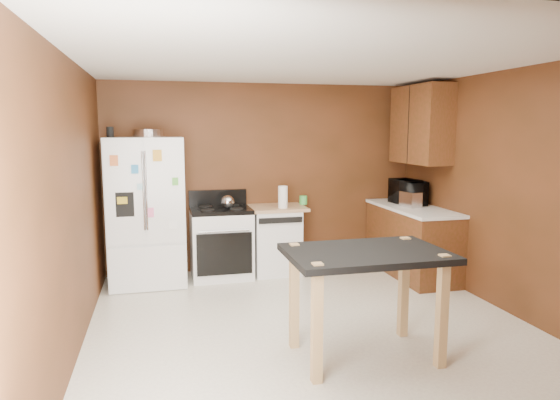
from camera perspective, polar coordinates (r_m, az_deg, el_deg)
name	(u,v)px	position (r m, az deg, el deg)	size (l,w,h in m)	color
floor	(313,329)	(4.94, 3.82, -14.47)	(4.50, 4.50, 0.00)	white
ceiling	(316,60)	(4.60, 4.13, 15.63)	(4.50, 4.50, 0.00)	white
wall_back	(264,177)	(6.77, -1.81, 2.63)	(4.20, 4.20, 0.00)	#5B2E18
wall_front	(454,262)	(2.60, 19.29, -6.76)	(4.20, 4.20, 0.00)	#5B2E18
wall_left	(71,208)	(4.45, -22.74, -0.87)	(4.50, 4.50, 0.00)	#5B2E18
wall_right	(511,193)	(5.61, 24.87, 0.74)	(4.50, 4.50, 0.00)	#5B2E18
roasting_pan	(149,133)	(6.21, -14.78, 7.39)	(0.38, 0.38, 0.09)	silver
pen_cup	(110,132)	(6.13, -18.85, 7.36)	(0.08, 0.08, 0.12)	black
kettle	(228,202)	(6.32, -6.00, -0.23)	(0.17, 0.17, 0.17)	silver
paper_towel	(283,197)	(6.40, 0.33, 0.35)	(0.12, 0.12, 0.28)	white
green_canister	(303,200)	(6.73, 2.68, 0.00)	(0.11, 0.11, 0.12)	green
toaster	(411,199)	(6.65, 14.70, 0.08)	(0.16, 0.27, 0.19)	silver
microwave	(408,193)	(6.88, 14.42, 0.77)	(0.53, 0.36, 0.30)	black
refrigerator	(147,211)	(6.29, -15.00, -1.27)	(0.90, 0.80, 1.80)	white
gas_range	(221,242)	(6.48, -6.75, -4.74)	(0.76, 0.68, 1.10)	white
dishwasher	(275,239)	(6.62, -0.56, -4.48)	(0.78, 0.63, 0.89)	white
right_cabinets	(414,206)	(6.73, 15.10, -0.61)	(0.63, 1.58, 2.45)	brown
island	(366,267)	(4.18, 9.77, -7.52)	(1.29, 0.86, 0.93)	black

